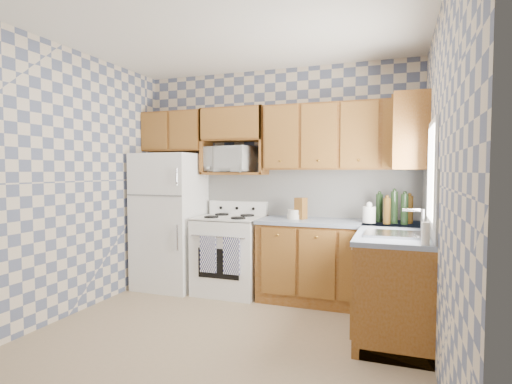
# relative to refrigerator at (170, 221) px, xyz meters

# --- Properties ---
(floor) EXTENTS (3.40, 3.40, 0.00)m
(floor) POSITION_rel_refrigerator_xyz_m (1.27, -1.25, -0.84)
(floor) COLOR #8F7B5D
(floor) RESTS_ON ground
(back_wall) EXTENTS (3.40, 0.02, 2.70)m
(back_wall) POSITION_rel_refrigerator_xyz_m (1.27, 0.35, 0.51)
(back_wall) COLOR slate
(back_wall) RESTS_ON ground
(right_wall) EXTENTS (0.02, 3.20, 2.70)m
(right_wall) POSITION_rel_refrigerator_xyz_m (2.97, -1.25, 0.51)
(right_wall) COLOR slate
(right_wall) RESTS_ON ground
(backsplash_back) EXTENTS (2.60, 0.02, 0.56)m
(backsplash_back) POSITION_rel_refrigerator_xyz_m (1.68, 0.34, 0.36)
(backsplash_back) COLOR white
(backsplash_back) RESTS_ON back_wall
(backsplash_right) EXTENTS (0.02, 1.60, 0.56)m
(backsplash_right) POSITION_rel_refrigerator_xyz_m (2.96, -0.45, 0.36)
(backsplash_right) COLOR white
(backsplash_right) RESTS_ON right_wall
(refrigerator) EXTENTS (0.75, 0.70, 1.68)m
(refrigerator) POSITION_rel_refrigerator_xyz_m (0.00, 0.00, 0.00)
(refrigerator) COLOR white
(refrigerator) RESTS_ON floor
(stove_body) EXTENTS (0.76, 0.65, 0.90)m
(stove_body) POSITION_rel_refrigerator_xyz_m (0.80, 0.03, -0.39)
(stove_body) COLOR white
(stove_body) RESTS_ON floor
(cooktop) EXTENTS (0.76, 0.65, 0.02)m
(cooktop) POSITION_rel_refrigerator_xyz_m (0.80, 0.03, 0.07)
(cooktop) COLOR silver
(cooktop) RESTS_ON stove_body
(backguard) EXTENTS (0.76, 0.08, 0.17)m
(backguard) POSITION_rel_refrigerator_xyz_m (0.80, 0.30, 0.16)
(backguard) COLOR white
(backguard) RESTS_ON cooktop
(dish_towel_left) EXTENTS (0.20, 0.02, 0.41)m
(dish_towel_left) POSITION_rel_refrigerator_xyz_m (0.69, -0.32, -0.32)
(dish_towel_left) COLOR navy
(dish_towel_left) RESTS_ON stove_body
(dish_towel_right) EXTENTS (0.20, 0.02, 0.41)m
(dish_towel_right) POSITION_rel_refrigerator_xyz_m (0.97, -0.32, -0.32)
(dish_towel_right) COLOR navy
(dish_towel_right) RESTS_ON stove_body
(base_cabinets_back) EXTENTS (1.75, 0.60, 0.88)m
(base_cabinets_back) POSITION_rel_refrigerator_xyz_m (2.10, 0.05, -0.40)
(base_cabinets_back) COLOR #69350D
(base_cabinets_back) RESTS_ON floor
(base_cabinets_right) EXTENTS (0.60, 1.60, 0.88)m
(base_cabinets_right) POSITION_rel_refrigerator_xyz_m (2.67, -0.45, -0.40)
(base_cabinets_right) COLOR #69350D
(base_cabinets_right) RESTS_ON floor
(countertop_back) EXTENTS (1.77, 0.63, 0.04)m
(countertop_back) POSITION_rel_refrigerator_xyz_m (2.10, 0.05, 0.06)
(countertop_back) COLOR slate
(countertop_back) RESTS_ON base_cabinets_back
(countertop_right) EXTENTS (0.63, 1.60, 0.04)m
(countertop_right) POSITION_rel_refrigerator_xyz_m (2.67, -0.45, 0.06)
(countertop_right) COLOR slate
(countertop_right) RESTS_ON base_cabinets_right
(upper_cabinets_back) EXTENTS (1.75, 0.33, 0.74)m
(upper_cabinets_back) POSITION_rel_refrigerator_xyz_m (2.10, 0.19, 1.01)
(upper_cabinets_back) COLOR #69350D
(upper_cabinets_back) RESTS_ON back_wall
(upper_cabinets_fridge) EXTENTS (0.82, 0.33, 0.50)m
(upper_cabinets_fridge) POSITION_rel_refrigerator_xyz_m (-0.02, 0.19, 1.13)
(upper_cabinets_fridge) COLOR #69350D
(upper_cabinets_fridge) RESTS_ON back_wall
(upper_cabinets_right) EXTENTS (0.33, 0.70, 0.74)m
(upper_cabinets_right) POSITION_rel_refrigerator_xyz_m (2.81, 0.00, 1.01)
(upper_cabinets_right) COLOR #69350D
(upper_cabinets_right) RESTS_ON right_wall
(microwave_shelf) EXTENTS (0.80, 0.33, 0.03)m
(microwave_shelf) POSITION_rel_refrigerator_xyz_m (0.80, 0.19, 0.60)
(microwave_shelf) COLOR #69350D
(microwave_shelf) RESTS_ON back_wall
(microwave) EXTENTS (0.63, 0.48, 0.32)m
(microwave) POSITION_rel_refrigerator_xyz_m (0.74, 0.20, 0.77)
(microwave) COLOR white
(microwave) RESTS_ON microwave_shelf
(sink) EXTENTS (0.48, 0.40, 0.03)m
(sink) POSITION_rel_refrigerator_xyz_m (2.67, -0.80, 0.09)
(sink) COLOR #B7B7BC
(sink) RESTS_ON countertop_right
(window) EXTENTS (0.02, 0.66, 0.86)m
(window) POSITION_rel_refrigerator_xyz_m (2.96, -0.80, 0.61)
(window) COLOR silver
(window) RESTS_ON right_wall
(bottle_0) EXTENTS (0.07, 0.07, 0.33)m
(bottle_0) POSITION_rel_refrigerator_xyz_m (2.67, 0.02, 0.25)
(bottle_0) COLOR black
(bottle_0) RESTS_ON countertop_back
(bottle_1) EXTENTS (0.07, 0.07, 0.31)m
(bottle_1) POSITION_rel_refrigerator_xyz_m (2.77, -0.04, 0.24)
(bottle_1) COLOR black
(bottle_1) RESTS_ON countertop_back
(bottle_2) EXTENTS (0.07, 0.07, 0.29)m
(bottle_2) POSITION_rel_refrigerator_xyz_m (2.82, 0.06, 0.23)
(bottle_2) COLOR #4E3311
(bottle_2) RESTS_ON countertop_back
(bottle_3) EXTENTS (0.07, 0.07, 0.27)m
(bottle_3) POSITION_rel_refrigerator_xyz_m (2.60, -0.06, 0.21)
(bottle_3) COLOR #4E3311
(bottle_3) RESTS_ON countertop_back
(bottle_4) EXTENTS (0.07, 0.07, 0.30)m
(bottle_4) POSITION_rel_refrigerator_xyz_m (2.52, 0.08, 0.23)
(bottle_4) COLOR black
(bottle_4) RESTS_ON countertop_back
(knife_block) EXTENTS (0.14, 0.14, 0.24)m
(knife_block) POSITION_rel_refrigerator_xyz_m (1.67, 0.07, 0.20)
(knife_block) COLOR brown
(knife_block) RESTS_ON countertop_back
(electric_kettle) EXTENTS (0.13, 0.13, 0.17)m
(electric_kettle) POSITION_rel_refrigerator_xyz_m (2.42, -0.01, 0.17)
(electric_kettle) COLOR white
(electric_kettle) RESTS_ON countertop_back
(food_containers) EXTENTS (0.16, 0.16, 0.11)m
(food_containers) POSITION_rel_refrigerator_xyz_m (1.59, 0.05, 0.13)
(food_containers) COLOR beige
(food_containers) RESTS_ON countertop_back
(soap_bottle) EXTENTS (0.06, 0.06, 0.17)m
(soap_bottle) POSITION_rel_refrigerator_xyz_m (2.89, -1.20, 0.17)
(soap_bottle) COLOR beige
(soap_bottle) RESTS_ON countertop_right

